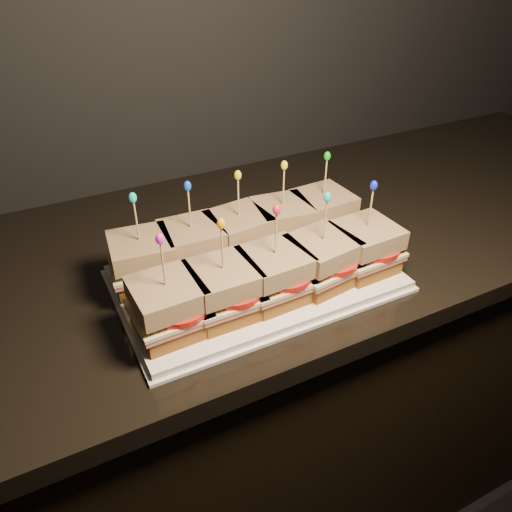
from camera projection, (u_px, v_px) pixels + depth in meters
name	position (u px, v px, depth m)	size (l,w,h in m)	color
cabinet	(208.00, 416.00, 1.21)	(2.35, 0.63, 0.88)	black
granite_slab	(195.00, 261.00, 0.95)	(2.39, 0.67, 0.04)	black
platter	(256.00, 278.00, 0.86)	(0.46, 0.28, 0.02)	white
platter_rim	(256.00, 281.00, 0.86)	(0.47, 0.29, 0.01)	white
sandwich_0_bread_bot	(145.00, 275.00, 0.83)	(0.09, 0.09, 0.03)	#5F2F12
sandwich_0_ham	(143.00, 266.00, 0.82)	(0.10, 0.10, 0.01)	#BD5354
sandwich_0_cheese	(143.00, 263.00, 0.82)	(0.11, 0.10, 0.01)	beige
sandwich_0_tomato	(151.00, 259.00, 0.81)	(0.09, 0.09, 0.01)	red
sandwich_0_bread_top	(141.00, 248.00, 0.80)	(0.10, 0.10, 0.03)	#512A0F
sandwich_0_pick	(137.00, 223.00, 0.78)	(0.00, 0.00, 0.09)	tan
sandwich_0_frill	(133.00, 198.00, 0.75)	(0.01, 0.01, 0.02)	#15CAB9
sandwich_1_bread_bot	(194.00, 261.00, 0.86)	(0.09, 0.09, 0.03)	#5F2F12
sandwich_1_ham	(193.00, 253.00, 0.85)	(0.10, 0.10, 0.01)	#BD5354
sandwich_1_cheese	(193.00, 250.00, 0.85)	(0.11, 0.10, 0.01)	beige
sandwich_1_tomato	(201.00, 246.00, 0.85)	(0.09, 0.09, 0.01)	red
sandwich_1_bread_top	(192.00, 235.00, 0.83)	(0.10, 0.10, 0.03)	#512A0F
sandwich_1_pick	(190.00, 211.00, 0.81)	(0.00, 0.00, 0.09)	tan
sandwich_1_frill	(188.00, 186.00, 0.78)	(0.01, 0.01, 0.02)	blue
sandwich_2_bread_bot	(239.00, 249.00, 0.90)	(0.09, 0.09, 0.03)	#5F2F12
sandwich_2_ham	(239.00, 241.00, 0.89)	(0.10, 0.10, 0.01)	#BD5354
sandwich_2_cheese	(239.00, 237.00, 0.88)	(0.11, 0.10, 0.01)	beige
sandwich_2_tomato	(247.00, 234.00, 0.88)	(0.09, 0.09, 0.01)	red
sandwich_2_bread_top	(239.00, 223.00, 0.87)	(0.10, 0.10, 0.03)	#512A0F
sandwich_2_pick	(238.00, 200.00, 0.84)	(0.00, 0.00, 0.09)	tan
sandwich_2_frill	(238.00, 175.00, 0.82)	(0.01, 0.01, 0.02)	yellow
sandwich_3_bread_bot	(282.00, 237.00, 0.93)	(0.09, 0.09, 0.03)	#5F2F12
sandwich_3_ham	(282.00, 229.00, 0.92)	(0.10, 0.10, 0.01)	#BD5354
sandwich_3_cheese	(282.00, 226.00, 0.92)	(0.11, 0.10, 0.01)	beige
sandwich_3_tomato	(290.00, 222.00, 0.91)	(0.09, 0.09, 0.01)	red
sandwich_3_bread_top	(283.00, 212.00, 0.90)	(0.10, 0.10, 0.03)	#512A0F
sandwich_3_pick	(283.00, 189.00, 0.87)	(0.00, 0.00, 0.09)	tan
sandwich_3_frill	(284.00, 165.00, 0.85)	(0.01, 0.01, 0.02)	yellow
sandwich_4_bread_bot	(321.00, 226.00, 0.96)	(0.09, 0.09, 0.03)	#5F2F12
sandwich_4_ham	(322.00, 218.00, 0.95)	(0.10, 0.10, 0.01)	#BD5354
sandwich_4_cheese	(322.00, 215.00, 0.95)	(0.11, 0.10, 0.01)	beige
sandwich_4_tomato	(330.00, 212.00, 0.94)	(0.09, 0.09, 0.01)	red
sandwich_4_bread_top	(323.00, 202.00, 0.93)	(0.10, 0.10, 0.03)	#512A0F
sandwich_4_pick	(325.00, 179.00, 0.91)	(0.00, 0.00, 0.09)	tan
sandwich_4_frill	(327.00, 156.00, 0.88)	(0.01, 0.01, 0.02)	#11B418
sandwich_5_bread_bot	(170.00, 322.00, 0.73)	(0.09, 0.09, 0.03)	#5F2F12
sandwich_5_ham	(169.00, 313.00, 0.72)	(0.10, 0.10, 0.01)	#BD5354
sandwich_5_cheese	(169.00, 309.00, 0.72)	(0.11, 0.10, 0.01)	beige
sandwich_5_tomato	(178.00, 305.00, 0.72)	(0.09, 0.09, 0.01)	red
sandwich_5_bread_top	(167.00, 294.00, 0.70)	(0.10, 0.10, 0.03)	#512A0F
sandwich_5_pick	(163.00, 267.00, 0.68)	(0.00, 0.00, 0.09)	tan
sandwich_5_frill	(160.00, 239.00, 0.65)	(0.01, 0.01, 0.02)	#D123C7
sandwich_6_bread_bot	(225.00, 305.00, 0.77)	(0.09, 0.09, 0.03)	#5F2F12
sandwich_6_ham	(224.00, 296.00, 0.76)	(0.10, 0.10, 0.01)	#BD5354
sandwich_6_cheese	(224.00, 292.00, 0.75)	(0.11, 0.10, 0.01)	beige
sandwich_6_tomato	(233.00, 288.00, 0.75)	(0.09, 0.09, 0.01)	red
sandwich_6_bread_top	(223.00, 277.00, 0.74)	(0.10, 0.10, 0.03)	#512A0F
sandwich_6_pick	(222.00, 251.00, 0.71)	(0.00, 0.00, 0.09)	tan
sandwich_6_frill	(221.00, 224.00, 0.69)	(0.01, 0.01, 0.02)	orange
sandwich_7_bread_bot	(275.00, 289.00, 0.80)	(0.09, 0.09, 0.03)	#5F2F12
sandwich_7_ham	(275.00, 280.00, 0.79)	(0.10, 0.10, 0.01)	#BD5354
sandwich_7_cheese	(275.00, 277.00, 0.79)	(0.11, 0.10, 0.01)	beige
sandwich_7_tomato	(283.00, 273.00, 0.78)	(0.09, 0.09, 0.01)	red
sandwich_7_bread_top	(275.00, 262.00, 0.77)	(0.10, 0.10, 0.03)	#512A0F
sandwich_7_pick	(276.00, 236.00, 0.74)	(0.00, 0.00, 0.09)	tan
sandwich_7_frill	(277.00, 210.00, 0.72)	(0.01, 0.01, 0.02)	red
sandwich_8_bread_bot	(320.00, 274.00, 0.83)	(0.09, 0.09, 0.03)	#5F2F12
sandwich_8_ham	(321.00, 266.00, 0.82)	(0.10, 0.10, 0.01)	#BD5354
sandwich_8_cheese	(321.00, 262.00, 0.82)	(0.11, 0.10, 0.01)	beige
sandwich_8_tomato	(330.00, 259.00, 0.81)	(0.09, 0.09, 0.01)	red
sandwich_8_bread_top	(323.00, 248.00, 0.80)	(0.10, 0.10, 0.03)	#512A0F
sandwich_8_pick	(325.00, 223.00, 0.78)	(0.00, 0.00, 0.09)	tan
sandwich_8_frill	(327.00, 197.00, 0.75)	(0.01, 0.01, 0.02)	#14C2B8
sandwich_9_bread_bot	(363.00, 261.00, 0.86)	(0.09, 0.09, 0.03)	#5F2F12
sandwich_9_ham	(364.00, 253.00, 0.86)	(0.10, 0.10, 0.01)	#BD5354
sandwich_9_cheese	(365.00, 249.00, 0.85)	(0.11, 0.10, 0.01)	beige
sandwich_9_tomato	(373.00, 245.00, 0.85)	(0.09, 0.09, 0.01)	red
sandwich_9_bread_top	(367.00, 235.00, 0.84)	(0.10, 0.10, 0.03)	#512A0F
sandwich_9_pick	(370.00, 211.00, 0.81)	(0.00, 0.00, 0.09)	tan
sandwich_9_frill	(374.00, 185.00, 0.78)	(0.01, 0.01, 0.02)	#0E24D3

